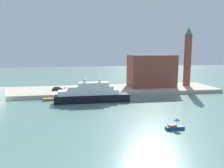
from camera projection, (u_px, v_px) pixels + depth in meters
name	position (u px, v px, depth m)	size (l,w,h in m)	color
ground	(109.00, 106.00, 76.54)	(400.00, 400.00, 0.00)	slate
quay_dock	(100.00, 90.00, 103.64)	(110.00, 23.88, 1.59)	#B7AD99
large_yacht	(91.00, 94.00, 82.65)	(27.57, 4.86, 10.03)	black
small_motorboat	(175.00, 126.00, 54.10)	(4.51, 1.62, 2.74)	navy
work_barge	(51.00, 99.00, 85.97)	(6.15, 1.99, 0.81)	olive
harbor_building	(151.00, 71.00, 108.62)	(21.71, 12.76, 15.32)	brown
bell_tower	(188.00, 55.00, 110.08)	(3.32, 3.32, 28.76)	brown
parked_car	(57.00, 89.00, 98.76)	(4.57, 1.64, 1.52)	black
person_figure	(65.00, 89.00, 98.14)	(0.36, 0.36, 1.69)	maroon
mooring_bollard	(107.00, 92.00, 93.36)	(0.40, 0.40, 0.64)	black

